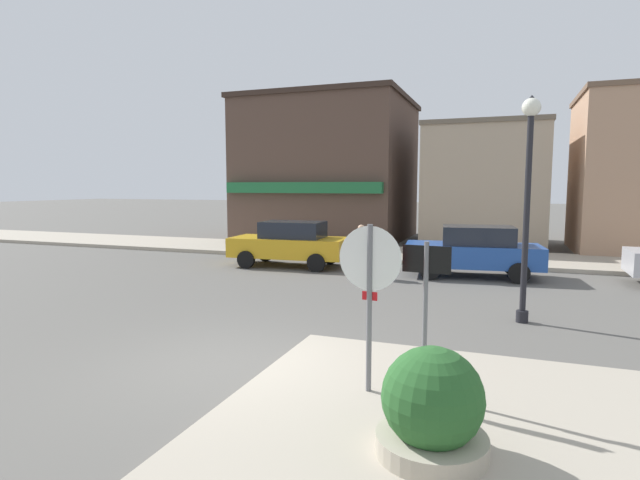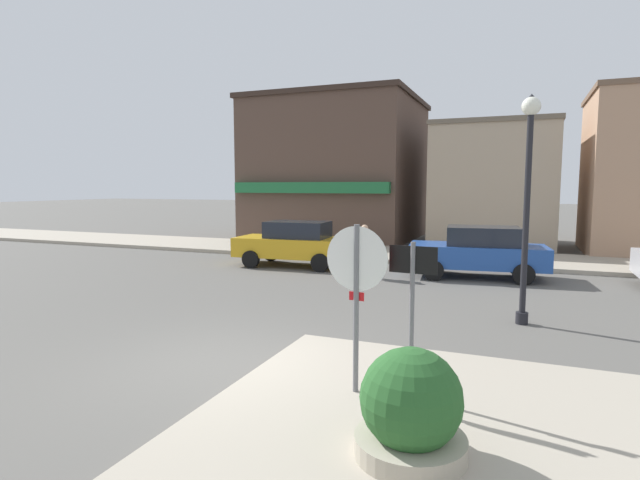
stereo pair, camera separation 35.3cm
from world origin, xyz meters
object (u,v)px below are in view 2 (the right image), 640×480
pedestrian_crossing_near (365,249)px  lamp_post (528,177)px  planter (411,415)px  parked_car_second (478,251)px  stop_sign (356,286)px  one_way_sign (412,304)px  parked_car_nearest (295,243)px

pedestrian_crossing_near → lamp_post: bearing=-40.3°
planter → parked_car_second: bearing=91.2°
planter → parked_car_second: (-0.24, 11.06, 0.25)m
stop_sign → one_way_sign: stop_sign is taller
stop_sign → parked_car_second: stop_sign is taller
parked_car_nearest → pedestrian_crossing_near: bearing=-21.7°
one_way_sign → parked_car_second: (0.04, 9.69, -0.52)m
parked_car_nearest → pedestrian_crossing_near: (2.86, -1.14, 0.06)m
one_way_sign → planter: size_ratio=1.71×
stop_sign → pedestrian_crossing_near: 8.93m
stop_sign → lamp_post: size_ratio=0.51×
one_way_sign → planter: 1.60m
parked_car_nearest → planter: bearing=-60.0°
stop_sign → planter: bearing=-52.7°
pedestrian_crossing_near → planter: bearing=-70.6°
parked_car_nearest → parked_car_second: size_ratio=0.98×
one_way_sign → parked_car_second: 9.71m
lamp_post → parked_car_second: bearing=104.0°
lamp_post → parked_car_second: size_ratio=1.09×
one_way_sign → lamp_post: (1.30, 4.67, 1.63)m
stop_sign → lamp_post: lamp_post is taller
stop_sign → lamp_post: (1.98, 4.76, 1.44)m
stop_sign → lamp_post: 5.36m
planter → lamp_post: bearing=80.5°
planter → one_way_sign: bearing=101.7°
lamp_post → one_way_sign: bearing=-105.5°
lamp_post → parked_car_nearest: bearing=146.1°
lamp_post → pedestrian_crossing_near: size_ratio=2.82×
stop_sign → parked_car_nearest: (-5.35, 9.69, -0.71)m
parked_car_second → pedestrian_crossing_near: pedestrian_crossing_near is taller
stop_sign → parked_car_nearest: 11.09m
lamp_post → pedestrian_crossing_near: 6.22m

